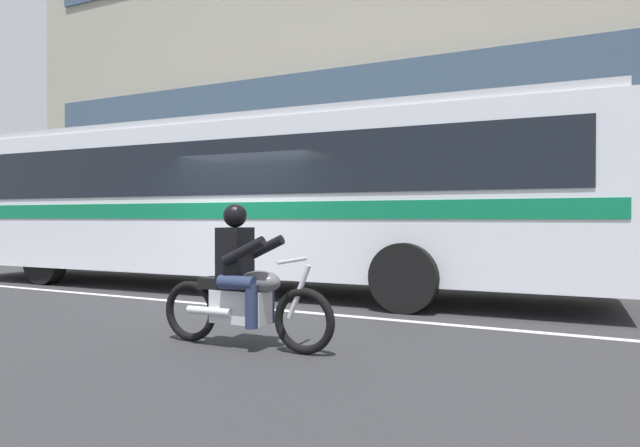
# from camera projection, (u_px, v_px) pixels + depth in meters

# --- Properties ---
(ground_plane) EXTENTS (60.00, 60.00, 0.00)m
(ground_plane) POSITION_uv_depth(u_px,v_px,m) (242.00, 300.00, 9.36)
(ground_plane) COLOR #2B2B2D
(sidewalk_curb) EXTENTS (28.00, 3.80, 0.15)m
(sidewalk_curb) POSITION_uv_depth(u_px,v_px,m) (356.00, 270.00, 13.94)
(sidewalk_curb) COLOR #B7B2A8
(sidewalk_curb) RESTS_ON ground_plane
(lane_center_stripe) EXTENTS (26.60, 0.14, 0.01)m
(lane_center_stripe) POSITION_uv_depth(u_px,v_px,m) (221.00, 305.00, 8.82)
(lane_center_stripe) COLOR silver
(lane_center_stripe) RESTS_ON ground_plane
(office_building_facade) EXTENTS (28.00, 0.89, 14.59)m
(office_building_facade) POSITION_uv_depth(u_px,v_px,m) (386.00, 14.00, 15.91)
(office_building_facade) COLOR gray
(office_building_facade) RESTS_ON ground_plane
(transit_bus) EXTENTS (13.52, 3.03, 3.22)m
(transit_bus) POSITION_uv_depth(u_px,v_px,m) (241.00, 193.00, 10.78)
(transit_bus) COLOR silver
(transit_bus) RESTS_ON ground_plane
(motorcycle_with_rider) EXTENTS (2.14, 0.64, 1.56)m
(motorcycle_with_rider) POSITION_uv_depth(u_px,v_px,m) (243.00, 287.00, 5.97)
(motorcycle_with_rider) COLOR black
(motorcycle_with_rider) RESTS_ON ground_plane
(fire_hydrant) EXTENTS (0.22, 0.30, 0.75)m
(fire_hydrant) POSITION_uv_depth(u_px,v_px,m) (152.00, 249.00, 15.29)
(fire_hydrant) COLOR red
(fire_hydrant) RESTS_ON sidewalk_curb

